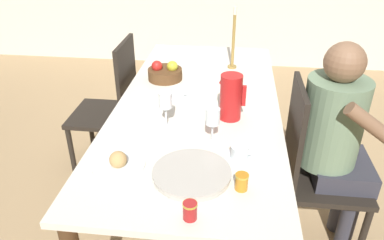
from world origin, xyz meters
TOP-DOWN VIEW (x-y plane):
  - ground_plane at (0.00, 0.00)m, footprint 20.00×20.00m
  - dining_table at (0.00, 0.00)m, footprint 0.90×2.00m
  - chair_person_side at (0.63, -0.23)m, footprint 0.42×0.42m
  - chair_opposite at (-0.63, 0.33)m, footprint 0.42×0.42m
  - person_seated at (0.72, -0.21)m, footprint 0.39×0.41m
  - red_pitcher at (0.18, -0.16)m, footprint 0.14×0.11m
  - wine_glass_water at (-0.13, -0.29)m, footprint 0.07×0.07m
  - wine_glass_juice at (0.11, -0.42)m, footprint 0.07×0.07m
  - teacup_near_person at (0.23, -0.53)m, footprint 0.13×0.13m
  - teacup_across at (-0.12, 0.05)m, footprint 0.13×0.13m
  - serving_tray at (0.04, -0.68)m, footprint 0.32×0.32m
  - bread_plate at (-0.27, -0.65)m, footprint 0.22×0.22m
  - jam_jar_amber at (0.24, -0.73)m, footprint 0.05×0.05m
  - jam_jar_red at (0.07, -0.91)m, footprint 0.05×0.05m
  - fruit_bowl at (-0.25, 0.30)m, footprint 0.22×0.22m
  - candlestick_tall at (0.18, 0.56)m, footprint 0.06×0.06m

SIDE VIEW (x-z plane):
  - ground_plane at x=0.00m, z-range 0.00..0.00m
  - chair_person_side at x=0.63m, z-range 0.02..0.99m
  - chair_opposite at x=-0.63m, z-range 0.02..0.99m
  - dining_table at x=0.00m, z-range 0.28..1.03m
  - person_seated at x=0.72m, z-range 0.11..1.29m
  - serving_tray at x=0.04m, z-range 0.75..0.78m
  - bread_plate at x=-0.27m, z-range 0.73..0.80m
  - teacup_near_person at x=0.23m, z-range 0.74..0.80m
  - teacup_across at x=-0.12m, z-range 0.74..0.80m
  - jam_jar_amber at x=0.24m, z-range 0.75..0.82m
  - jam_jar_red at x=0.07m, z-range 0.75..0.82m
  - fruit_bowl at x=-0.25m, z-range 0.73..0.85m
  - red_pitcher at x=0.18m, z-range 0.75..0.99m
  - wine_glass_juice at x=0.11m, z-range 0.79..0.97m
  - wine_glass_water at x=-0.13m, z-range 0.79..0.98m
  - candlestick_tall at x=0.18m, z-range 0.71..1.12m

